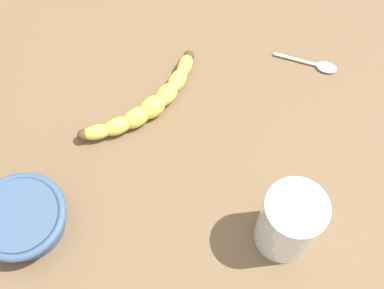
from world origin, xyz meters
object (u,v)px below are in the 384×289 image
object	(u,v)px
banana	(148,103)
ceramic_bowl	(22,219)
teaspoon	(323,66)
smoothie_glass	(289,223)

from	to	relation	value
banana	ceramic_bowl	world-z (taller)	ceramic_bowl
teaspoon	banana	bearing A→B (deg)	-145.86
smoothie_glass	teaspoon	size ratio (longest dim) A/B	1.06
ceramic_bowl	teaspoon	size ratio (longest dim) A/B	1.15
smoothie_glass	ceramic_bowl	world-z (taller)	smoothie_glass
ceramic_bowl	teaspoon	xyz separation A→B (cm)	(-37.92, 39.09, -2.47)
smoothie_glass	teaspoon	distance (cm)	31.80
banana	ceramic_bowl	bearing A→B (deg)	-173.23
smoothie_glass	ceramic_bowl	bearing A→B (deg)	-79.63
smoothie_glass	ceramic_bowl	distance (cm)	37.05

